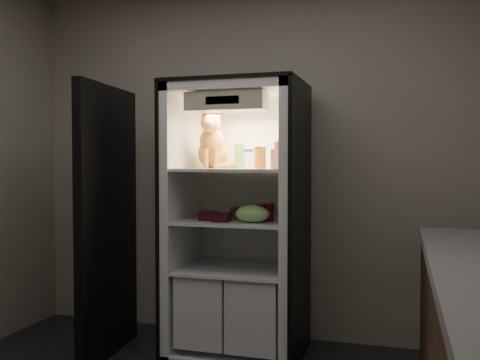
# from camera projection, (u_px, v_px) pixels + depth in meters

# --- Properties ---
(room_shell) EXTENTS (3.60, 3.60, 3.60)m
(room_shell) POSITION_uv_depth(u_px,v_px,m) (148.00, 97.00, 2.36)
(room_shell) COLOR white
(room_shell) RESTS_ON floor
(refrigerator) EXTENTS (0.90, 0.72, 1.88)m
(refrigerator) POSITION_uv_depth(u_px,v_px,m) (239.00, 240.00, 3.71)
(refrigerator) COLOR white
(refrigerator) RESTS_ON floor
(fridge_door) EXTENTS (0.15, 0.87, 1.85)m
(fridge_door) POSITION_uv_depth(u_px,v_px,m) (108.00, 223.00, 3.65)
(fridge_door) COLOR black
(fridge_door) RESTS_ON floor
(tabby_cat) EXTENTS (0.37, 0.41, 0.42)m
(tabby_cat) POSITION_uv_depth(u_px,v_px,m) (213.00, 146.00, 3.75)
(tabby_cat) COLOR #BF5418
(tabby_cat) RESTS_ON refrigerator
(parmesan_shaker) EXTENTS (0.07, 0.07, 0.17)m
(parmesan_shaker) POSITION_uv_depth(u_px,v_px,m) (239.00, 156.00, 3.72)
(parmesan_shaker) COLOR green
(parmesan_shaker) RESTS_ON refrigerator
(mayo_tub) EXTENTS (0.10, 0.10, 0.13)m
(mayo_tub) POSITION_uv_depth(u_px,v_px,m) (246.00, 159.00, 3.77)
(mayo_tub) COLOR white
(mayo_tub) RESTS_ON refrigerator
(salsa_jar) EXTENTS (0.08, 0.08, 0.15)m
(salsa_jar) POSITION_uv_depth(u_px,v_px,m) (260.00, 158.00, 3.58)
(salsa_jar) COLOR maroon
(salsa_jar) RESTS_ON refrigerator
(pepper_jar) EXTENTS (0.11, 0.11, 0.19)m
(pepper_jar) POSITION_uv_depth(u_px,v_px,m) (282.00, 154.00, 3.58)
(pepper_jar) COLOR maroon
(pepper_jar) RESTS_ON refrigerator
(cream_carton) EXTENTS (0.07, 0.07, 0.12)m
(cream_carton) POSITION_uv_depth(u_px,v_px,m) (277.00, 159.00, 3.41)
(cream_carton) COLOR white
(cream_carton) RESTS_ON refrigerator
(soda_can_a) EXTENTS (0.07, 0.07, 0.12)m
(soda_can_a) POSITION_uv_depth(u_px,v_px,m) (264.00, 211.00, 3.64)
(soda_can_a) COLOR black
(soda_can_a) RESTS_ON refrigerator
(soda_can_b) EXTENTS (0.07, 0.07, 0.12)m
(soda_can_b) POSITION_uv_depth(u_px,v_px,m) (269.00, 211.00, 3.57)
(soda_can_b) COLOR black
(soda_can_b) RESTS_ON refrigerator
(soda_can_c) EXTENTS (0.06, 0.06, 0.11)m
(soda_can_c) POSITION_uv_depth(u_px,v_px,m) (261.00, 212.00, 3.56)
(soda_can_c) COLOR black
(soda_can_c) RESTS_ON refrigerator
(condiment_jar) EXTENTS (0.06, 0.06, 0.08)m
(condiment_jar) POSITION_uv_depth(u_px,v_px,m) (234.00, 212.00, 3.70)
(condiment_jar) COLOR #503C17
(condiment_jar) RESTS_ON refrigerator
(grape_bag) EXTENTS (0.23, 0.17, 0.11)m
(grape_bag) POSITION_uv_depth(u_px,v_px,m) (252.00, 214.00, 3.47)
(grape_bag) COLOR #86C65C
(grape_bag) RESTS_ON refrigerator
(berry_box_left) EXTENTS (0.11, 0.11, 0.06)m
(berry_box_left) POSITION_uv_depth(u_px,v_px,m) (209.00, 216.00, 3.60)
(berry_box_left) COLOR #470B18
(berry_box_left) RESTS_ON refrigerator
(berry_box_right) EXTENTS (0.11, 0.11, 0.06)m
(berry_box_right) POSITION_uv_depth(u_px,v_px,m) (221.00, 217.00, 3.51)
(berry_box_right) COLOR #470B18
(berry_box_right) RESTS_ON refrigerator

